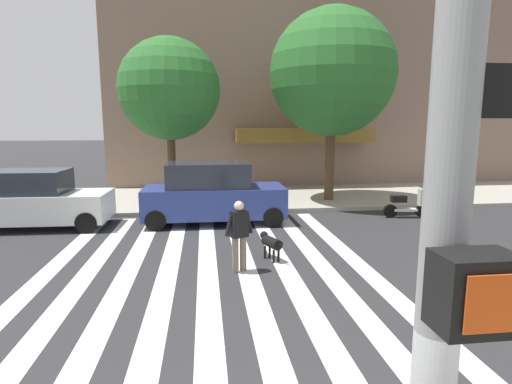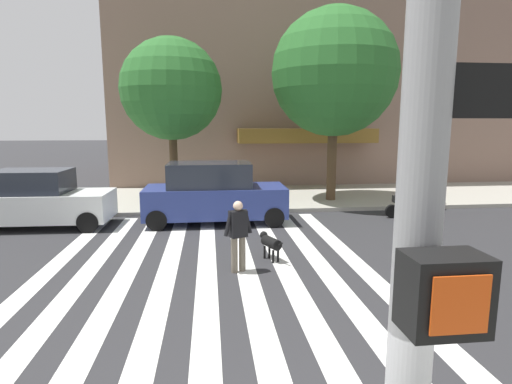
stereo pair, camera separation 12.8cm
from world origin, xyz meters
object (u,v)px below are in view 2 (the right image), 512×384
object	(u,v)px
street_tree_middle	(334,73)
pedestrian_dog_walker	(238,232)
dog_on_leash	(270,242)
parked_scooter	(409,205)
parked_car_near_curb	(37,200)
parked_car_behind_first	(214,194)
traffic_light_pole	(439,69)
street_tree_nearest	(171,90)

from	to	relation	value
street_tree_middle	pedestrian_dog_walker	world-z (taller)	street_tree_middle
street_tree_middle	dog_on_leash	bearing A→B (deg)	-117.40
dog_on_leash	pedestrian_dog_walker	bearing A→B (deg)	-138.42
dog_on_leash	parked_scooter	bearing A→B (deg)	35.43
parked_car_near_curb	street_tree_middle	bearing A→B (deg)	15.55
parked_car_behind_first	traffic_light_pole	bearing A→B (deg)	-86.84
traffic_light_pole	parked_car_behind_first	distance (m)	12.61
traffic_light_pole	parked_car_near_curb	bearing A→B (deg)	117.32
parked_car_near_curb	traffic_light_pole	bearing A→B (deg)	-62.68
parked_scooter	parked_car_near_curb	bearing A→B (deg)	179.55
parked_car_behind_first	street_tree_middle	distance (m)	7.25
parked_scooter	dog_on_leash	world-z (taller)	parked_scooter
parked_car_behind_first	parked_scooter	world-z (taller)	parked_car_behind_first
street_tree_nearest	parked_car_near_curb	bearing A→B (deg)	-143.17
parked_car_near_curb	dog_on_leash	world-z (taller)	parked_car_near_curb
parked_car_behind_first	pedestrian_dog_walker	xyz separation A→B (m)	(0.48, -4.82, -0.07)
traffic_light_pole	street_tree_middle	world-z (taller)	street_tree_middle
parked_car_near_curb	street_tree_middle	distance (m)	11.94
parked_car_behind_first	pedestrian_dog_walker	distance (m)	4.84
pedestrian_dog_walker	dog_on_leash	bearing A→B (deg)	41.58
parked_car_near_curb	street_tree_middle	world-z (taller)	street_tree_middle
parked_car_behind_first	parked_scooter	size ratio (longest dim) A/B	2.88
parked_car_behind_first	street_tree_middle	size ratio (longest dim) A/B	0.60
parked_car_near_curb	street_tree_middle	xyz separation A→B (m)	(10.67, 2.97, 4.47)
traffic_light_pole	dog_on_leash	world-z (taller)	traffic_light_pole
pedestrian_dog_walker	street_tree_middle	bearing A→B (deg)	60.03
parked_car_behind_first	street_tree_nearest	xyz separation A→B (m)	(-1.57, 3.09, 3.66)
traffic_light_pole	street_tree_middle	size ratio (longest dim) A/B	0.74
parked_car_near_curb	parked_car_behind_first	xyz separation A→B (m)	(5.69, -0.00, 0.10)
traffic_light_pole	parked_scooter	size ratio (longest dim) A/B	3.55
traffic_light_pole	parked_scooter	xyz separation A→B (m)	(6.23, 12.24, -3.04)
street_tree_middle	dog_on_leash	xyz separation A→B (m)	(-3.65, -7.04, -4.92)
parked_car_near_curb	dog_on_leash	bearing A→B (deg)	-30.13
street_tree_middle	parked_car_near_curb	bearing A→B (deg)	-164.45
traffic_light_pole	dog_on_leash	xyz separation A→B (m)	(0.64, 8.27, -3.08)
street_tree_middle	dog_on_leash	size ratio (longest dim) A/B	8.20
street_tree_middle	parked_scooter	bearing A→B (deg)	-57.70
parked_scooter	dog_on_leash	bearing A→B (deg)	-144.57
pedestrian_dog_walker	street_tree_nearest	bearing A→B (deg)	104.53
parked_car_behind_first	parked_scooter	distance (m)	6.93
parked_car_near_curb	parked_scooter	xyz separation A→B (m)	(12.61, -0.10, -0.42)
parked_car_near_curb	dog_on_leash	xyz separation A→B (m)	(7.02, -4.07, -0.45)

